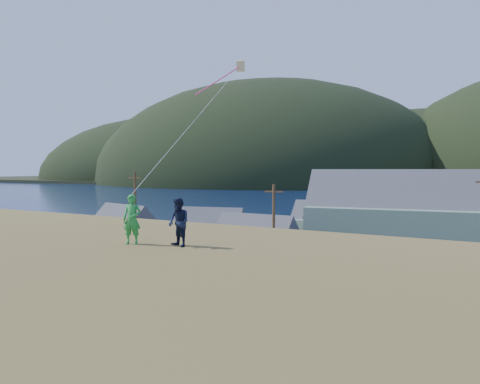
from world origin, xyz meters
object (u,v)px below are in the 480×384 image
object	(u,v)px
wharf	(338,226)
lodge	(473,221)
shed_white	(252,244)
kite_flyer_green	(132,219)
shed_teal	(118,230)
kite_flyer_navy	(179,222)
shed_palegreen_far	(330,224)
shed_palegreen_near	(207,231)

from	to	relation	value
wharf	lodge	size ratio (longest dim) A/B	0.74
shed_white	kite_flyer_green	distance (m)	27.78
shed_teal	kite_flyer_navy	world-z (taller)	kite_flyer_navy
shed_palegreen_far	wharf	bearing A→B (deg)	99.69
kite_flyer_green	kite_flyer_navy	distance (m)	1.84
wharf	shed_teal	world-z (taller)	shed_teal
shed_palegreen_far	kite_flyer_navy	world-z (taller)	kite_flyer_navy
shed_teal	kite_flyer_green	size ratio (longest dim) A/B	5.34
lodge	shed_teal	xyz separation A→B (m)	(-38.39, -11.22, -2.08)
kite_flyer_green	shed_palegreen_near	bearing A→B (deg)	93.80
wharf	shed_teal	bearing A→B (deg)	-120.55
shed_white	shed_teal	bearing A→B (deg)	178.66
kite_flyer_navy	shed_palegreen_far	bearing A→B (deg)	118.20
shed_palegreen_far	shed_white	bearing A→B (deg)	-99.12
shed_teal	kite_flyer_navy	xyz separation A→B (m)	(28.93, -26.77, 5.54)
wharf	shed_palegreen_near	xyz separation A→B (m)	(-8.85, -27.09, 1.95)
kite_flyer_green	kite_flyer_navy	size ratio (longest dim) A/B	1.05
shed_white	kite_flyer_navy	size ratio (longest dim) A/B	4.84
shed_palegreen_near	shed_white	xyz separation A→B (m)	(9.16, -5.83, 0.11)
shed_palegreen_near	shed_palegreen_far	xyz separation A→B (m)	(11.69, 12.38, 0.23)
wharf	lodge	distance (m)	28.72
wharf	shed_palegreen_near	distance (m)	28.57
shed_palegreen_near	kite_flyer_navy	xyz separation A→B (m)	(19.05, -31.42, 5.67)
shed_palegreen_far	kite_flyer_green	xyz separation A→B (m)	(5.56, -44.20, 5.48)
kite_flyer_green	wharf	bearing A→B (deg)	73.45
shed_palegreen_near	kite_flyer_green	size ratio (longest dim) A/B	5.33
lodge	kite_flyer_navy	bearing A→B (deg)	-111.52
shed_white	wharf	bearing A→B (deg)	92.76
wharf	shed_white	distance (m)	32.99
shed_white	kite_flyer_green	size ratio (longest dim) A/B	4.60
shed_palegreen_near	wharf	bearing A→B (deg)	59.16
wharf	kite_flyer_green	world-z (taller)	kite_flyer_green
shed_white	shed_palegreen_far	size ratio (longest dim) A/B	0.81
shed_palegreen_near	lodge	bearing A→B (deg)	0.23
kite_flyer_green	kite_flyer_navy	xyz separation A→B (m)	(1.80, 0.40, -0.05)
lodge	kite_flyer_navy	world-z (taller)	lodge
shed_teal	lodge	bearing A→B (deg)	29.73
shed_white	kite_flyer_navy	distance (m)	27.98
shed_white	kite_flyer_green	bearing A→B (deg)	-70.49
kite_flyer_navy	shed_palegreen_near	bearing A→B (deg)	139.89
kite_flyer_green	lodge	bearing A→B (deg)	49.00
wharf	shed_palegreen_far	distance (m)	15.14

